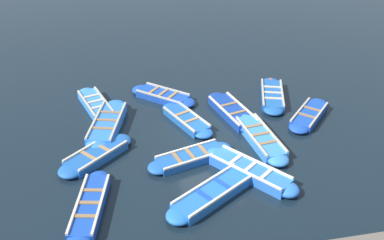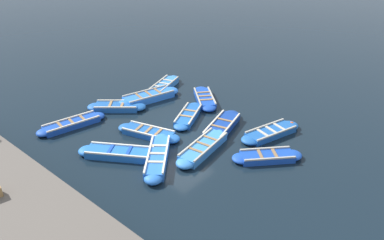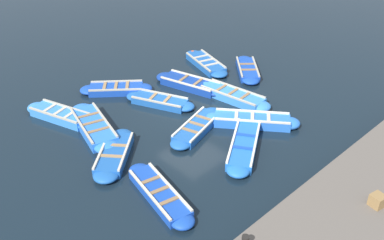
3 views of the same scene
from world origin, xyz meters
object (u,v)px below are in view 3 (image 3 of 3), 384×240
boat_tucked (160,101)px  wooden_crate (377,201)px  boat_end_of_row (114,154)px  boat_broadside (244,145)px  boat_outer_right (94,127)px  boat_bow_out (190,84)px  boat_drifting (232,96)px  buoy_orange_near (193,53)px  boat_mid_row (160,194)px  boat_outer_left (197,127)px  boat_centre (247,70)px  boat_near_quay (116,89)px  boat_stern_in (252,121)px  boat_alongside (60,115)px  boat_inner_gap (206,63)px

boat_tucked → wooden_crate: (10.05, -0.34, 0.90)m
boat_end_of_row → boat_broadside: size_ratio=0.82×
boat_outer_right → boat_bow_out: boat_outer_right is taller
boat_end_of_row → wooden_crate: 8.94m
boat_drifting → boat_tucked: boat_drifting is taller
boat_tucked → buoy_orange_near: boat_tucked is taller
boat_tucked → boat_broadside: size_ratio=0.87×
boat_outer_right → boat_broadside: bearing=33.9°
boat_outer_right → boat_mid_row: (4.84, -0.71, -0.05)m
boat_outer_left → boat_centre: 5.94m
boat_broadside → wooden_crate: 5.35m
buoy_orange_near → boat_centre: bearing=9.4°
boat_outer_left → boat_bow_out: boat_bow_out is taller
boat_tucked → boat_near_quay: bearing=-162.8°
boat_near_quay → boat_mid_row: 7.66m
boat_near_quay → boat_drifting: bearing=38.4°
boat_broadside → buoy_orange_near: (-7.53, 4.66, -0.01)m
boat_bow_out → boat_stern_in: bearing=-6.9°
boat_outer_right → boat_end_of_row: size_ratio=1.31×
boat_mid_row → buoy_orange_near: bearing=130.3°
boat_drifting → boat_alongside: bearing=-121.4°
boat_outer_left → boat_mid_row: boat_mid_row is taller
boat_centre → boat_near_quay: bearing=-115.8°
boat_stern_in → boat_centre: 4.93m
boat_inner_gap → buoy_orange_near: boat_inner_gap is taller
boat_near_quay → boat_bow_out: boat_bow_out is taller
boat_stern_in → wooden_crate: wooden_crate is taller
boat_drifting → boat_centre: size_ratio=1.33×
boat_stern_in → boat_centre: bearing=131.9°
boat_drifting → boat_near_quay: (-4.20, -3.33, -0.02)m
boat_alongside → boat_near_quay: bearing=95.5°
boat_outer_right → wooden_crate: bearing=16.2°
boat_alongside → boat_mid_row: boat_alongside is taller
boat_tucked → buoy_orange_near: 5.45m
boat_inner_gap → boat_mid_row: bearing=-54.2°
boat_end_of_row → buoy_orange_near: bearing=118.4°
boat_near_quay → boat_mid_row: (6.91, -3.31, -0.00)m
boat_drifting → boat_end_of_row: bearing=-90.8°
boat_outer_left → wooden_crate: wooden_crate is taller
boat_stern_in → boat_broadside: (0.88, -1.55, -0.03)m
buoy_orange_near → boat_end_of_row: bearing=-61.6°
boat_alongside → buoy_orange_near: 8.51m
boat_end_of_row → boat_bow_out: size_ratio=0.81×
boat_inner_gap → boat_near_quay: 5.07m
boat_alongside → boat_tucked: bearing=62.4°
boat_tucked → boat_end_of_row: bearing=-64.0°
boat_stern_in → boat_mid_row: size_ratio=0.94×
boat_stern_in → boat_centre: boat_stern_in is taller
boat_alongside → boat_stern_in: bearing=42.4°
boat_near_quay → boat_tucked: (2.27, 0.70, -0.01)m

